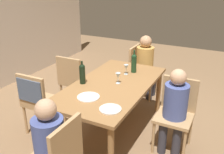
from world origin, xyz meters
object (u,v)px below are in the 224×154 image
at_px(person_man_guest, 146,62).
at_px(wine_glass_centre, 126,67).
at_px(wine_bottle_tall_green, 82,73).
at_px(dinner_plate_host, 110,109).
at_px(person_woman_host, 47,143).
at_px(wine_bottle_dark_red, 134,63).
at_px(chair_right_end, 140,68).
at_px(person_man_bearded, 175,106).
at_px(wine_glass_near_left, 118,76).
at_px(chair_near, 176,109).
at_px(dinner_plate_guest_left, 88,97).
at_px(chair_far_right, 74,79).
at_px(dining_table, 112,89).
at_px(chair_far_left, 36,97).

bearing_deg(person_man_guest, wine_glass_centre, -0.02).
xyz_separation_m(wine_bottle_tall_green, dinner_plate_host, (-0.47, -0.66, -0.14)).
bearing_deg(person_woman_host, wine_bottle_dark_red, -3.71).
xyz_separation_m(chair_right_end, person_man_bearded, (-1.32, -0.95, 0.11)).
bearing_deg(wine_glass_near_left, chair_near, -87.72).
bearing_deg(chair_right_end, person_man_guest, 90.00).
relative_size(chair_near, person_man_bearded, 0.84).
relative_size(wine_glass_centre, dinner_plate_guest_left, 0.55).
relative_size(chair_far_right, person_man_bearded, 0.84).
xyz_separation_m(chair_near, wine_bottle_dark_red, (0.45, 0.77, 0.36)).
bearing_deg(wine_bottle_tall_green, wine_glass_centre, -34.74).
height_order(chair_far_right, wine_bottle_dark_red, wine_bottle_dark_red).
relative_size(chair_near, wine_bottle_tall_green, 2.94).
xyz_separation_m(chair_right_end, person_man_guest, (0.00, -0.11, 0.12)).
distance_m(wine_glass_centre, dinner_plate_host, 1.06).
relative_size(person_man_bearded, person_man_guest, 0.97).
distance_m(dining_table, wine_glass_centre, 0.45).
bearing_deg(chair_right_end, dinner_plate_host, 11.26).
bearing_deg(chair_near, dining_table, 5.77).
bearing_deg(wine_glass_near_left, chair_far_right, 73.87).
bearing_deg(dinner_plate_host, person_man_bearded, -43.63).
bearing_deg(wine_bottle_dark_red, dinner_plate_guest_left, 170.85).
relative_size(person_woman_host, wine_bottle_tall_green, 3.55).
height_order(chair_far_left, person_man_bearded, person_man_bearded).
distance_m(wine_bottle_tall_green, wine_glass_centre, 0.68).
xyz_separation_m(wine_bottle_dark_red, dinner_plate_host, (-1.16, -0.20, -0.14)).
distance_m(dining_table, chair_right_end, 1.30).
height_order(chair_far_left, person_man_guest, person_man_guest).
bearing_deg(wine_bottle_dark_red, chair_right_end, 13.38).
xyz_separation_m(person_man_bearded, wine_bottle_dark_red, (0.56, 0.77, 0.25)).
height_order(chair_right_end, chair_far_left, same).
relative_size(chair_far_right, dinner_plate_guest_left, 3.43).
distance_m(chair_right_end, chair_far_right, 1.24).
relative_size(chair_far_left, wine_bottle_tall_green, 2.94).
bearing_deg(person_man_bearded, chair_near, -90.00).
bearing_deg(dinner_plate_guest_left, chair_far_right, 44.44).
relative_size(chair_far_right, dinner_plate_host, 3.77).
bearing_deg(dinner_plate_host, dinner_plate_guest_left, 69.20).
xyz_separation_m(dining_table, person_man_bearded, (-0.03, -0.86, -0.02)).
height_order(person_woman_host, person_man_guest, person_man_guest).
xyz_separation_m(chair_far_left, wine_bottle_tall_green, (0.38, -0.50, 0.29)).
xyz_separation_m(wine_bottle_dark_red, dinner_plate_guest_left, (-1.02, 0.16, -0.14)).
xyz_separation_m(chair_far_right, person_man_guest, (0.97, -0.89, 0.12)).
relative_size(chair_near, chair_far_right, 1.00).
height_order(chair_far_left, wine_bottle_tall_green, wine_bottle_tall_green).
height_order(wine_bottle_tall_green, wine_bottle_dark_red, wine_bottle_dark_red).
bearing_deg(chair_near, wine_bottle_dark_red, -30.20).
height_order(chair_right_end, dinner_plate_guest_left, chair_right_end).
bearing_deg(person_woman_host, person_man_bearded, -35.05).
xyz_separation_m(chair_far_left, dinner_plate_host, (-0.09, -1.16, 0.16)).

